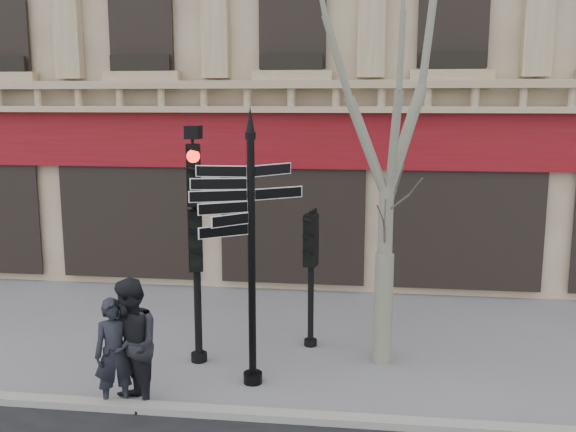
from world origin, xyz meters
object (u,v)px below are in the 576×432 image
pedestrian_b (131,345)px  pedestrian_a (115,354)px  traffic_signal_main (195,216)px  traffic_signal_secondary (311,255)px  fingerpost (251,202)px  plane_tree (390,51)px

pedestrian_b → pedestrian_a: bearing=-129.8°
traffic_signal_main → pedestrian_b: 2.47m
traffic_signal_secondary → pedestrian_b: size_ratio=1.27×
pedestrian_a → fingerpost: bearing=-0.4°
plane_tree → fingerpost: bearing=-152.2°
pedestrian_a → pedestrian_b: (0.25, 0.00, 0.15)m
traffic_signal_main → traffic_signal_secondary: size_ratio=1.64×
pedestrian_b → fingerpost: bearing=83.7°
traffic_signal_main → plane_tree: bearing=-10.6°
traffic_signal_secondary → plane_tree: bearing=-15.5°
pedestrian_a → traffic_signal_secondary: bearing=16.4°
pedestrian_b → traffic_signal_main: bearing=124.3°
fingerpost → plane_tree: 3.29m
fingerpost → pedestrian_b: bearing=-171.0°
traffic_signal_secondary → pedestrian_b: 3.74m
traffic_signal_secondary → pedestrian_a: traffic_signal_secondary is taller
traffic_signal_main → pedestrian_a: (-0.76, -1.81, -1.75)m
traffic_signal_secondary → fingerpost: bearing=-104.5°
fingerpost → traffic_signal_secondary: bearing=41.3°
plane_tree → pedestrian_b: size_ratio=3.83×
traffic_signal_main → plane_tree: size_ratio=0.54×
plane_tree → pedestrian_a: size_ratio=4.50×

